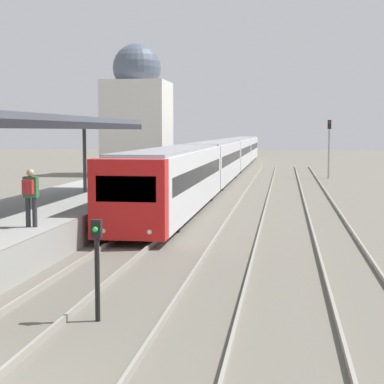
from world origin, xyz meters
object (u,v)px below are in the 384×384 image
(person_on_platform, at_px, (30,193))
(signal_post_near, at_px, (97,259))
(signal_mast_far, at_px, (329,141))
(train_near, at_px, (225,156))

(person_on_platform, xyz_separation_m, signal_post_near, (3.53, -5.29, -0.75))
(signal_mast_far, bearing_deg, train_near, 163.43)
(train_near, height_order, signal_mast_far, signal_mast_far)
(person_on_platform, xyz_separation_m, train_near, (2.19, 36.75, -0.35))
(person_on_platform, relative_size, signal_mast_far, 0.36)
(person_on_platform, xyz_separation_m, signal_mast_far, (10.60, 34.25, 0.92))
(person_on_platform, relative_size, signal_post_near, 0.82)
(person_on_platform, relative_size, train_near, 0.02)
(train_near, bearing_deg, signal_mast_far, -16.57)
(person_on_platform, height_order, signal_post_near, person_on_platform)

